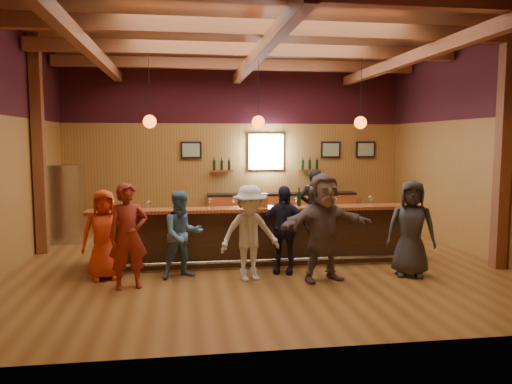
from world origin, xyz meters
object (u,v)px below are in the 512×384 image
Objects in this scene: customer_redvest at (128,236)px; bartender at (314,209)px; bar_counter at (258,235)px; stainless_fridge at (66,204)px; ice_bucket at (262,200)px; customer_orange at (104,235)px; back_bar_cabinet at (282,210)px; customer_white at (250,233)px; customer_navy at (283,230)px; customer_dark at (411,228)px; bottle_a at (286,200)px; customer_denim at (182,235)px; customer_brown at (323,227)px.

customer_redvest is 4.39m from bartender.
stainless_fridge reaches higher than bar_counter.
customer_redvest is 6.61× the size of ice_bucket.
back_bar_cabinet is at bearing 38.25° from customer_orange.
customer_white is 0.76m from customer_navy.
customer_dark reaches higher than bottle_a.
stainless_fridge is 7.02× the size of ice_bucket.
customer_orange is at bearing -162.91° from bar_counter.
ice_bucket is at bearing 6.81° from customer_denim.
customer_redvest is at bearing -158.70° from customer_dark.
bartender reaches higher than customer_white.
customer_brown is (1.22, -0.20, 0.10)m from customer_white.
bartender is (1.05, 1.85, 0.09)m from customer_navy.
customer_dark is at bearing -75.41° from back_bar_cabinet.
customer_denim reaches higher than bottle_a.
customer_navy reaches higher than customer_orange.
ice_bucket is (-0.29, 0.65, 0.46)m from customer_navy.
stainless_fridge reaches higher than customer_denim.
customer_brown is (0.89, -1.48, 0.39)m from bar_counter.
bar_counter is at bearing 14.80° from customer_denim.
bartender reaches higher than bottle_a.
customer_orange is 2.48m from customer_white.
stainless_fridge is 5.83× the size of bottle_a.
customer_navy is 0.85m from ice_bucket.
customer_orange is 4.52m from bartender.
customer_dark is 2.74m from ice_bucket.
bottle_a is at bearing 96.47° from customer_navy.
back_bar_cabinet is 2.38× the size of customer_dark.
customer_white is at bearing -20.00° from customer_orange.
stainless_fridge reaches higher than bartender.
customer_navy reaches higher than bottle_a.
bottle_a is at bearing -99.99° from back_bar_cabinet.
bartender reaches higher than customer_navy.
customer_denim is (-2.64, -4.53, 0.28)m from back_bar_cabinet.
customer_orange is 0.77m from customer_redvest.
bar_counter is 4.10× the size of customer_orange.
stainless_fridge reaches higher than back_bar_cabinet.
customer_navy is at bearing -105.53° from bottle_a.
customer_navy is 6.11× the size of ice_bucket.
customer_orange reaches higher than ice_bucket.
customer_white reaches higher than customer_orange.
customer_navy is 2.13m from bartender.
stainless_fridge is at bearing 102.23° from customer_orange.
stainless_fridge is 1.15× the size of customer_navy.
customer_orange is 3.72m from customer_brown.
ice_bucket reaches higher than back_bar_cabinet.
stainless_fridge reaches higher than customer_orange.
customer_redvest is 5.49× the size of bottle_a.
customer_orange reaches higher than bar_counter.
bar_counter is 3.75× the size of customer_dark.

